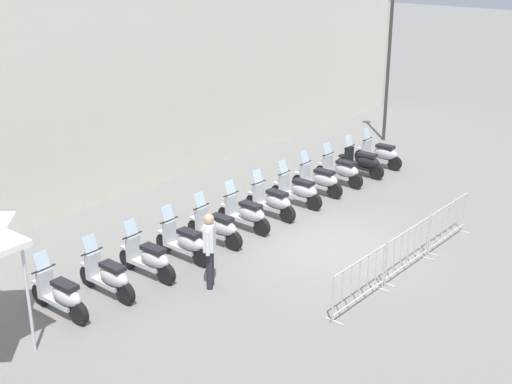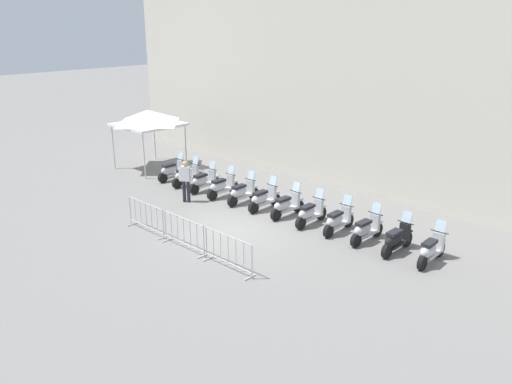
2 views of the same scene
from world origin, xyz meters
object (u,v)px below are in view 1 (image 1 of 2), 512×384
motorcycle_8 (319,180)px  barrier_segment_2 (448,224)px  motorcycle_0 (61,295)px  barrier_segment_0 (359,283)px  street_lamp (390,47)px  motorcycle_3 (185,242)px  motorcycle_9 (341,171)px  motorcycle_6 (272,201)px  motorcycle_7 (298,191)px  motorcycle_11 (380,154)px  barrier_segment_1 (408,251)px  motorcycle_4 (217,227)px  officer_near_row_end (210,246)px  motorcycle_5 (246,214)px  motorcycle_1 (108,276)px  motorcycle_10 (362,162)px  motorcycle_2 (149,258)px

motorcycle_8 → barrier_segment_2: motorcycle_8 is taller
motorcycle_0 → barrier_segment_0: size_ratio=0.87×
barrier_segment_2 → street_lamp: (7.28, 5.83, 2.94)m
motorcycle_0 → motorcycle_8: bearing=-0.7°
motorcycle_3 → motorcycle_0: bearing=177.7°
motorcycle_3 → motorcycle_8: 5.70m
motorcycle_9 → barrier_segment_0: 7.50m
motorcycle_6 → motorcycle_7: bearing=-2.6°
motorcycle_9 → motorcycle_11: same height
motorcycle_3 → barrier_segment_1: size_ratio=0.88×
motorcycle_4 → officer_near_row_end: officer_near_row_end is taller
motorcycle_5 → motorcycle_1: bearing=179.8°
motorcycle_0 → barrier_segment_1: bearing=-36.3°
motorcycle_3 → barrier_segment_2: motorcycle_3 is taller
motorcycle_6 → motorcycle_9: same height
motorcycle_8 → street_lamp: size_ratio=0.30×
motorcycle_8 → barrier_segment_1: motorcycle_8 is taller
motorcycle_1 → street_lamp: 14.74m
motorcycle_8 → officer_near_row_end: size_ratio=0.99×
street_lamp → barrier_segment_1: bearing=-148.2°
motorcycle_11 → barrier_segment_0: 9.41m
motorcycle_6 → barrier_segment_2: (1.40, -4.44, 0.07)m
motorcycle_6 → motorcycle_10: 4.56m
motorcycle_11 → officer_near_row_end: (-9.74, -1.28, 0.53)m
motorcycle_3 → street_lamp: size_ratio=0.30×
motorcycle_2 → officer_near_row_end: 1.58m
motorcycle_0 → motorcycle_3: bearing=-2.3°
motorcycle_1 → motorcycle_6: same height
motorcycle_10 → motorcycle_7: bearing=178.9°
motorcycle_3 → motorcycle_11: same height
motorcycle_1 → barrier_segment_0: bearing=-55.7°
motorcycle_2 → motorcycle_10: same height
motorcycle_7 → barrier_segment_1: bearing=-112.5°
motorcycle_4 → motorcycle_3: bearing=-179.6°
motorcycle_1 → motorcycle_7: same height
barrier_segment_0 → motorcycle_3: bearing=99.2°
motorcycle_2 → motorcycle_9: (7.97, -0.03, 0.00)m
motorcycle_0 → motorcycle_9: size_ratio=1.00×
motorcycle_5 → motorcycle_9: (4.55, -0.04, 0.00)m
motorcycle_1 → motorcycle_3: (2.28, -0.03, 0.00)m
motorcycle_8 → barrier_segment_2: size_ratio=0.87×
motorcycle_2 → motorcycle_5: (3.41, 0.00, 0.00)m
motorcycle_3 → officer_near_row_end: bearing=-114.4°
motorcycle_9 → barrier_segment_2: size_ratio=0.88×
motorcycle_6 → motorcycle_11: size_ratio=1.00×
street_lamp → officer_near_row_end: size_ratio=3.31×
motorcycle_3 → motorcycle_10: same height
motorcycle_11 → motorcycle_1: bearing=179.3°
motorcycle_2 → barrier_segment_0: 4.73m
motorcycle_10 → street_lamp: (4.12, 1.51, 3.00)m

